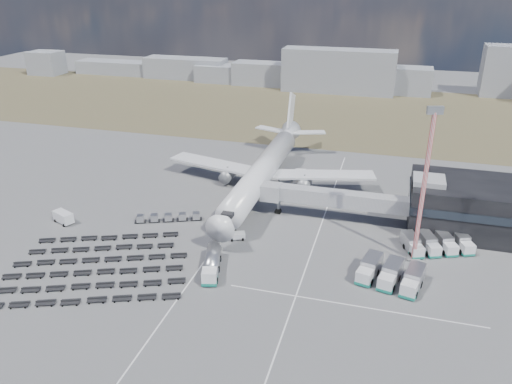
# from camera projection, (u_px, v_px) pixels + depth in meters

# --- Properties ---
(ground) EXTENTS (420.00, 420.00, 0.00)m
(ground) POSITION_uv_depth(u_px,v_px,m) (219.00, 257.00, 91.16)
(ground) COLOR #565659
(ground) RESTS_ON ground
(grass_strip) EXTENTS (420.00, 90.00, 0.01)m
(grass_strip) POSITION_uv_depth(u_px,v_px,m) (318.00, 110.00, 187.95)
(grass_strip) COLOR #4A422C
(grass_strip) RESTS_ON ground
(lane_markings) EXTENTS (47.12, 110.00, 0.01)m
(lane_markings) POSITION_uv_depth(u_px,v_px,m) (275.00, 256.00, 91.36)
(lane_markings) COLOR silver
(lane_markings) RESTS_ON ground
(terminal) EXTENTS (30.40, 16.40, 11.00)m
(terminal) POSITION_uv_depth(u_px,v_px,m) (488.00, 207.00, 98.20)
(terminal) COLOR black
(terminal) RESTS_ON ground
(jet_bridge) EXTENTS (30.30, 3.80, 7.05)m
(jet_bridge) POSITION_uv_depth(u_px,v_px,m) (324.00, 197.00, 103.12)
(jet_bridge) COLOR #939399
(jet_bridge) RESTS_ON ground
(airliner) EXTENTS (51.59, 64.53, 17.62)m
(airliner) POSITION_uv_depth(u_px,v_px,m) (265.00, 168.00, 117.51)
(airliner) COLOR silver
(airliner) RESTS_ON ground
(skyline) EXTENTS (306.02, 23.82, 20.59)m
(skyline) POSITION_uv_depth(u_px,v_px,m) (378.00, 75.00, 214.88)
(skyline) COLOR gray
(skyline) RESTS_ON ground
(fuel_tanker) EXTENTS (5.10, 10.47, 3.28)m
(fuel_tanker) POSITION_uv_depth(u_px,v_px,m) (212.00, 263.00, 86.11)
(fuel_tanker) COLOR silver
(fuel_tanker) RESTS_ON ground
(pushback_tug) EXTENTS (3.44, 2.75, 1.39)m
(pushback_tug) POSITION_uv_depth(u_px,v_px,m) (237.00, 236.00, 96.91)
(pushback_tug) COLOR silver
(pushback_tug) RESTS_ON ground
(utility_van) EXTENTS (5.08, 3.75, 2.45)m
(utility_van) POSITION_uv_depth(u_px,v_px,m) (63.00, 217.00, 103.08)
(utility_van) COLOR silver
(utility_van) RESTS_ON ground
(catering_truck) EXTENTS (3.32, 6.69, 2.96)m
(catering_truck) POSITION_uv_depth(u_px,v_px,m) (299.00, 180.00, 121.16)
(catering_truck) COLOR silver
(catering_truck) RESTS_ON ground
(service_trucks_near) EXTENTS (11.40, 9.61, 3.02)m
(service_trucks_near) POSITION_uv_depth(u_px,v_px,m) (391.00, 274.00, 83.02)
(service_trucks_near) COLOR silver
(service_trucks_near) RESTS_ON ground
(service_trucks_far) EXTENTS (13.45, 10.47, 2.64)m
(service_trucks_far) POSITION_uv_depth(u_px,v_px,m) (437.00, 243.00, 92.95)
(service_trucks_far) COLOR silver
(service_trucks_far) RESTS_ON ground
(uld_row) EXTENTS (13.43, 6.50, 1.52)m
(uld_row) POSITION_uv_depth(u_px,v_px,m) (168.00, 217.00, 103.81)
(uld_row) COLOR black
(uld_row) RESTS_ON ground
(baggage_dollies) EXTENTS (35.47, 31.33, 0.71)m
(baggage_dollies) POSITION_uv_depth(u_px,v_px,m) (96.00, 266.00, 87.55)
(baggage_dollies) COLOR black
(baggage_dollies) RESTS_ON ground
(floodlight_mast) EXTENTS (2.69, 2.18, 28.24)m
(floodlight_mast) POSITION_uv_depth(u_px,v_px,m) (424.00, 188.00, 84.69)
(floodlight_mast) COLOR red
(floodlight_mast) RESTS_ON ground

